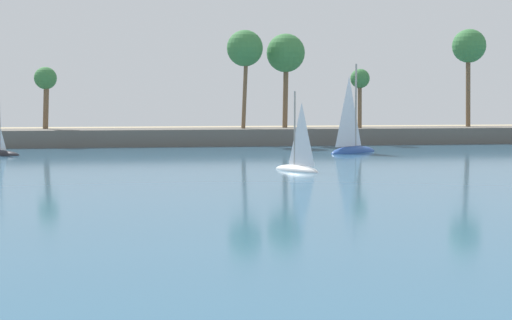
{
  "coord_description": "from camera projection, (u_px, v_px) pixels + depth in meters",
  "views": [
    {
      "loc": [
        -0.11,
        -3.73,
        5.2
      ],
      "look_at": [
        2.75,
        16.2,
        3.52
      ],
      "focal_mm": 53.63,
      "sensor_mm": 36.0,
      "label": 1
    }
  ],
  "objects": [
    {
      "name": "sailboat_near_shore",
      "position": [
        297.0,
        163.0,
        52.98
      ],
      "size": [
        3.22,
        4.1,
        5.92
      ],
      "color": "white",
      "rests_on": "sea"
    },
    {
      "name": "palm_headland",
      "position": [
        159.0,
        118.0,
        80.35
      ],
      "size": [
        93.48,
        6.87,
        12.78
      ],
      "color": "#605B54",
      "rests_on": "ground"
    },
    {
      "name": "sea",
      "position": [
        148.0,
        156.0,
        66.62
      ],
      "size": [
        220.0,
        108.05,
        0.06
      ],
      "primitive_type": "cube",
      "color": "#33607F",
      "rests_on": "ground"
    },
    {
      "name": "sailboat_far_left",
      "position": [
        352.0,
        144.0,
        70.0
      ],
      "size": [
        5.89,
        5.03,
        8.7
      ],
      "color": "#234793",
      "rests_on": "sea"
    }
  ]
}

